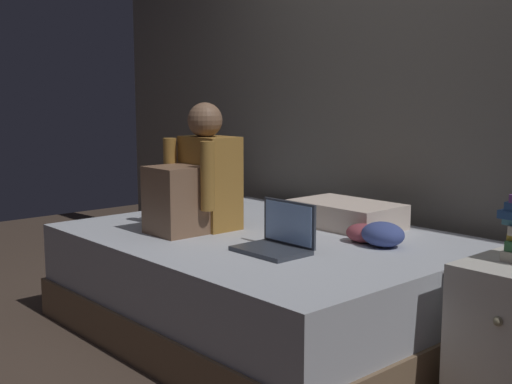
{
  "coord_description": "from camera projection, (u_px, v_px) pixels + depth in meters",
  "views": [
    {
      "loc": [
        2.15,
        -1.86,
        1.19
      ],
      "look_at": [
        -0.05,
        0.1,
        0.75
      ],
      "focal_mm": 45.51,
      "sensor_mm": 36.0,
      "label": 1
    }
  ],
  "objects": [
    {
      "name": "pillow",
      "position": [
        346.0,
        214.0,
        3.44
      ],
      "size": [
        0.56,
        0.36,
        0.13
      ],
      "primitive_type": "cube",
      "color": "beige",
      "rests_on": "bed"
    },
    {
      "name": "wall_back",
      "position": [
        410.0,
        66.0,
        3.58
      ],
      "size": [
        5.6,
        0.1,
        2.7
      ],
      "primitive_type": "cube",
      "color": "slate",
      "rests_on": "ground_plane"
    },
    {
      "name": "bed",
      "position": [
        265.0,
        283.0,
        3.3
      ],
      "size": [
        2.0,
        1.5,
        0.5
      ],
      "color": "#7A6047",
      "rests_on": "ground_plane"
    },
    {
      "name": "clothes_pile",
      "position": [
        376.0,
        234.0,
        3.01
      ],
      "size": [
        0.3,
        0.18,
        0.11
      ],
      "color": "#8E3D47",
      "rests_on": "bed"
    },
    {
      "name": "laptop",
      "position": [
        278.0,
        239.0,
        2.89
      ],
      "size": [
        0.32,
        0.23,
        0.22
      ],
      "color": "#333842",
      "rests_on": "bed"
    },
    {
      "name": "person_sitting",
      "position": [
        196.0,
        182.0,
        3.32
      ],
      "size": [
        0.39,
        0.44,
        0.66
      ],
      "color": "olive",
      "rests_on": "bed"
    },
    {
      "name": "ground_plane",
      "position": [
        246.0,
        356.0,
        2.99
      ],
      "size": [
        8.0,
        8.0,
        0.0
      ],
      "primitive_type": "plane",
      "color": "#47382D"
    }
  ]
}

